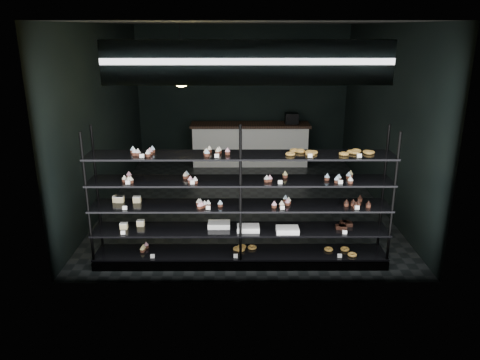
% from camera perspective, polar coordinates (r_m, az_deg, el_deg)
% --- Properties ---
extents(room, '(5.01, 6.01, 3.20)m').
position_cam_1_polar(room, '(8.44, 0.47, 7.70)').
color(room, black).
rests_on(room, ground).
extents(display_shelf, '(4.00, 0.50, 1.91)m').
position_cam_1_polar(display_shelf, '(6.36, -0.19, -4.99)').
color(display_shelf, black).
rests_on(display_shelf, room).
extents(signage, '(3.30, 0.05, 0.50)m').
position_cam_1_polar(signage, '(5.39, 0.89, 14.11)').
color(signage, '#0C1640').
rests_on(signage, room).
extents(pendant_lamp, '(0.31, 0.31, 0.88)m').
position_cam_1_polar(pendant_lamp, '(6.98, -7.17, 12.43)').
color(pendant_lamp, black).
rests_on(pendant_lamp, room).
extents(service_counter, '(2.78, 0.65, 1.23)m').
position_cam_1_polar(service_counter, '(11.12, 1.30, 4.46)').
color(service_counter, silver).
rests_on(service_counter, room).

